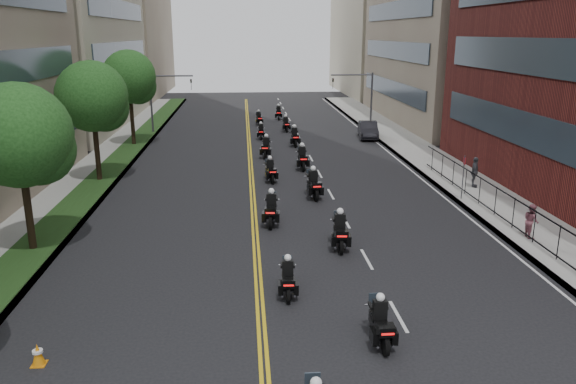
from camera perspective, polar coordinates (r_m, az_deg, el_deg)
name	(u,v)px	position (r m, az deg, el deg)	size (l,w,h in m)	color
sidewalk_right	(446,170)	(40.36, 15.71, 2.13)	(4.00, 90.00, 0.15)	gray
sidewalk_left	(91,177)	(39.22, -19.36, 1.42)	(4.00, 90.00, 0.15)	gray
grass_strip	(103,176)	(39.00, -18.24, 1.59)	(2.00, 90.00, 0.04)	#1C3412
building_right_far	(392,8)	(92.84, 10.55, 17.93)	(15.00, 28.00, 26.00)	#ADA48B
building_left_far	(106,7)	(92.07, -18.03, 17.47)	(16.00, 28.00, 26.00)	gray
iron_fence	(524,219)	(28.30, 22.81, -2.58)	(0.05, 28.00, 1.50)	black
street_trees	(69,114)	(31.99, -21.33, 7.39)	(4.40, 38.40, 7.98)	black
traffic_signal_right	(362,93)	(55.25, 7.52, 9.97)	(4.09, 0.20, 5.60)	#3F3F44
traffic_signal_left	(161,94)	(54.59, -12.77, 9.65)	(4.09, 0.20, 5.60)	#3F3F44
motorcycle_1	(380,324)	(17.92, 9.36, -13.10)	(0.50, 2.19, 1.62)	black
motorcycle_2	(288,279)	(20.66, -0.01, -8.87)	(0.50, 2.08, 1.54)	black
motorcycle_3	(340,232)	(25.06, 5.30, -4.12)	(0.65, 2.46, 1.81)	black
motorcycle_4	(271,210)	(28.00, -1.71, -1.87)	(0.69, 2.48, 1.83)	black
motorcycle_5	(313,185)	(32.55, 2.60, 0.69)	(0.66, 2.53, 1.87)	black
motorcycle_6	(270,171)	(36.14, -1.80, 2.10)	(0.67, 2.25, 1.67)	black
motorcycle_7	(302,159)	(39.43, 1.45, 3.39)	(0.58, 2.53, 1.87)	black
motorcycle_8	(266,148)	(43.31, -2.24, 4.48)	(0.74, 2.44, 1.80)	black
motorcycle_9	(295,138)	(47.65, 0.67, 5.55)	(0.57, 2.46, 1.82)	black
motorcycle_10	(261,132)	(50.99, -2.76, 6.10)	(0.49, 2.11, 1.56)	black
motorcycle_11	(286,125)	(54.86, -0.22, 6.84)	(0.54, 2.21, 1.63)	black
motorcycle_12	(259,119)	(59.01, -2.98, 7.43)	(0.61, 2.11, 1.56)	black
motorcycle_13	(279,113)	(62.65, -0.96, 8.00)	(0.58, 2.32, 1.71)	black
parked_sedan	(368,130)	(51.85, 8.13, 6.27)	(1.59, 4.56, 1.50)	black
pedestrian_b	(531,221)	(28.11, 23.47, -2.69)	(0.77, 0.60, 1.58)	#874A56
pedestrian_c	(475,172)	(36.01, 18.43, 1.93)	(1.09, 0.45, 1.86)	#3A3C41
traffic_cone	(38,355)	(18.30, -24.06, -14.85)	(0.40, 0.40, 0.67)	orange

